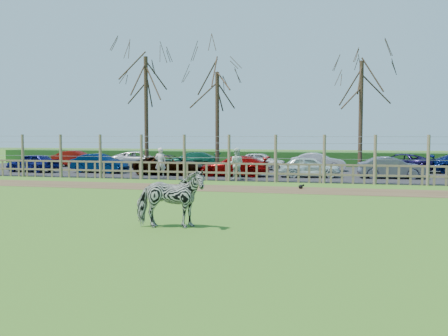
% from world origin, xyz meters
% --- Properties ---
extents(ground, '(120.00, 120.00, 0.00)m').
position_xyz_m(ground, '(0.00, 0.00, 0.00)').
color(ground, '#558A37').
rests_on(ground, ground).
extents(dirt_strip, '(34.00, 2.80, 0.01)m').
position_xyz_m(dirt_strip, '(0.00, 4.50, 0.01)').
color(dirt_strip, brown).
rests_on(dirt_strip, ground).
extents(asphalt, '(44.00, 13.00, 0.04)m').
position_xyz_m(asphalt, '(0.00, 14.50, 0.02)').
color(asphalt, '#232326').
rests_on(asphalt, ground).
extents(hedge, '(46.00, 2.00, 1.10)m').
position_xyz_m(hedge, '(0.00, 21.50, 0.55)').
color(hedge, '#1E4716').
rests_on(hedge, ground).
extents(fence, '(30.16, 0.16, 2.50)m').
position_xyz_m(fence, '(0.00, 8.00, 0.80)').
color(fence, brown).
rests_on(fence, ground).
extents(tree_left, '(4.80, 4.80, 7.88)m').
position_xyz_m(tree_left, '(-6.50, 12.50, 5.62)').
color(tree_left, '#3D2B1E').
rests_on(tree_left, ground).
extents(tree_mid, '(4.80, 4.80, 6.83)m').
position_xyz_m(tree_mid, '(-2.00, 13.50, 4.87)').
color(tree_mid, '#3D2B1E').
rests_on(tree_mid, ground).
extents(tree_right, '(4.80, 4.80, 7.35)m').
position_xyz_m(tree_right, '(7.00, 14.00, 5.24)').
color(tree_right, '#3D2B1E').
rests_on(tree_right, ground).
extents(zebra, '(2.03, 1.23, 1.60)m').
position_xyz_m(zebra, '(1.31, -5.30, 0.80)').
color(zebra, gray).
rests_on(zebra, ground).
extents(visitor_a, '(0.70, 0.53, 1.72)m').
position_xyz_m(visitor_a, '(-4.10, 8.58, 0.90)').
color(visitor_a, silver).
rests_on(visitor_a, asphalt).
extents(visitor_b, '(0.85, 0.67, 1.72)m').
position_xyz_m(visitor_b, '(0.27, 8.62, 0.90)').
color(visitor_b, silver).
rests_on(visitor_b, asphalt).
extents(crow, '(0.27, 0.20, 0.22)m').
position_xyz_m(crow, '(4.05, 5.11, 0.11)').
color(crow, black).
rests_on(crow, ground).
extents(car_0, '(3.68, 1.86, 1.20)m').
position_xyz_m(car_0, '(-13.82, 10.88, 0.64)').
color(car_0, '#0C1052').
rests_on(car_0, asphalt).
extents(car_1, '(3.77, 1.69, 1.20)m').
position_xyz_m(car_1, '(-9.26, 11.32, 0.64)').
color(car_1, '#021844').
rests_on(car_1, asphalt).
extents(car_2, '(4.33, 2.02, 1.20)m').
position_xyz_m(car_2, '(-4.34, 10.81, 0.64)').
color(car_2, black).
rests_on(car_2, asphalt).
extents(car_3, '(4.15, 1.73, 1.20)m').
position_xyz_m(car_3, '(-0.28, 10.74, 0.64)').
color(car_3, '#920706').
rests_on(car_3, asphalt).
extents(car_4, '(3.68, 1.88, 1.20)m').
position_xyz_m(car_4, '(4.07, 10.99, 0.64)').
color(car_4, silver).
rests_on(car_4, asphalt).
extents(car_5, '(3.73, 1.56, 1.20)m').
position_xyz_m(car_5, '(8.62, 11.32, 0.64)').
color(car_5, '#525363').
rests_on(car_5, asphalt).
extents(car_7, '(3.74, 1.59, 1.20)m').
position_xyz_m(car_7, '(-13.73, 16.36, 0.64)').
color(car_7, maroon).
rests_on(car_7, asphalt).
extents(car_8, '(4.53, 2.50, 1.20)m').
position_xyz_m(car_8, '(-8.58, 16.36, 0.64)').
color(car_8, silver).
rests_on(car_8, asphalt).
extents(car_9, '(4.29, 2.12, 1.20)m').
position_xyz_m(car_9, '(-4.46, 15.60, 0.64)').
color(car_9, '#0E4831').
rests_on(car_9, asphalt).
extents(car_10, '(3.58, 1.56, 1.20)m').
position_xyz_m(car_10, '(0.41, 16.28, 0.64)').
color(car_10, silver).
rests_on(car_10, asphalt).
extents(car_11, '(3.68, 1.39, 1.20)m').
position_xyz_m(car_11, '(4.36, 16.10, 0.64)').
color(car_11, '#BCADBB').
rests_on(car_11, asphalt).
extents(car_12, '(4.54, 2.52, 1.20)m').
position_xyz_m(car_12, '(9.48, 16.17, 0.64)').
color(car_12, '#150E3B').
rests_on(car_12, asphalt).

